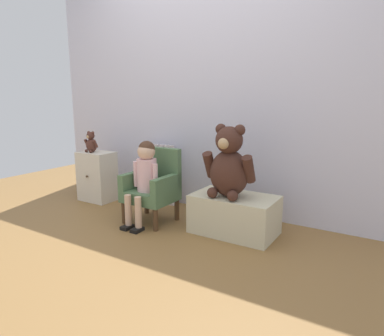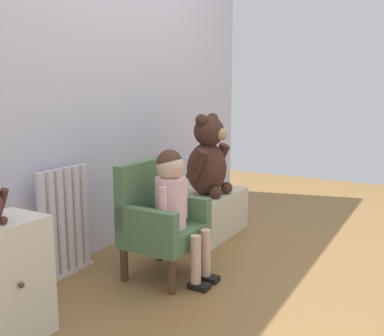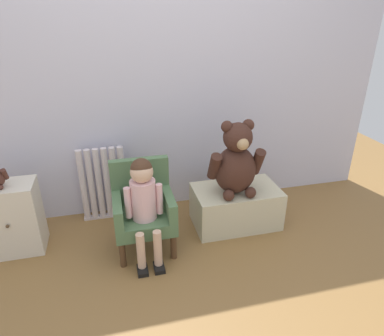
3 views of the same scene
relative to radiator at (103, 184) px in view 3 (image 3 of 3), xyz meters
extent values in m
plane|color=brown|center=(0.50, -0.96, -0.31)|extent=(6.00, 6.00, 0.00)
cube|color=silver|center=(0.50, 0.12, 0.89)|extent=(3.80, 0.05, 2.40)
cylinder|color=silver|center=(-0.16, 0.00, 0.01)|extent=(0.05, 0.05, 0.59)
cylinder|color=silver|center=(-0.09, 0.00, 0.01)|extent=(0.05, 0.05, 0.59)
cylinder|color=silver|center=(-0.03, 0.00, 0.01)|extent=(0.05, 0.05, 0.59)
cylinder|color=silver|center=(0.03, 0.00, 0.01)|extent=(0.05, 0.05, 0.59)
cylinder|color=silver|center=(0.09, 0.00, 0.01)|extent=(0.05, 0.05, 0.59)
cylinder|color=silver|center=(0.15, 0.00, 0.01)|extent=(0.05, 0.05, 0.59)
cube|color=silver|center=(0.00, 0.00, -0.30)|extent=(0.37, 0.05, 0.02)
cube|color=beige|center=(-0.62, -0.28, -0.04)|extent=(0.37, 0.26, 0.52)
sphere|color=#4C3823|center=(-0.62, -0.42, -0.02)|extent=(0.02, 0.02, 0.02)
cube|color=#4D6F48|center=(0.27, -0.49, -0.06)|extent=(0.41, 0.37, 0.10)
cube|color=#4D6F48|center=(0.27, -0.34, 0.16)|extent=(0.41, 0.06, 0.35)
cube|color=#4D6F48|center=(0.09, -0.49, 0.06)|extent=(0.06, 0.37, 0.14)
cube|color=#4D6F48|center=(0.44, -0.49, 0.06)|extent=(0.06, 0.37, 0.14)
cylinder|color=#4C331E|center=(0.09, -0.65, -0.21)|extent=(0.04, 0.04, 0.19)
cylinder|color=#4C331E|center=(0.44, -0.65, -0.21)|extent=(0.04, 0.04, 0.19)
cylinder|color=#4C331E|center=(0.09, -0.34, -0.21)|extent=(0.04, 0.04, 0.19)
cylinder|color=#4C331E|center=(0.44, -0.34, -0.21)|extent=(0.04, 0.04, 0.19)
cylinder|color=beige|center=(0.27, -0.53, 0.13)|extent=(0.17, 0.17, 0.28)
sphere|color=#D8AD8E|center=(0.27, -0.53, 0.33)|extent=(0.15, 0.15, 0.15)
sphere|color=#472D1E|center=(0.27, -0.53, 0.35)|extent=(0.14, 0.14, 0.14)
cylinder|color=#D8AD8E|center=(0.21, -0.72, -0.14)|extent=(0.06, 0.06, 0.26)
cube|color=black|center=(0.21, -0.74, -0.29)|extent=(0.07, 0.11, 0.03)
cylinder|color=#D8AD8E|center=(0.32, -0.72, -0.14)|extent=(0.06, 0.06, 0.26)
cube|color=black|center=(0.32, -0.74, -0.29)|extent=(0.07, 0.11, 0.03)
cylinder|color=beige|center=(0.16, -0.55, 0.13)|extent=(0.04, 0.04, 0.22)
cylinder|color=beige|center=(0.37, -0.55, 0.13)|extent=(0.04, 0.04, 0.22)
cube|color=beige|center=(1.01, -0.35, -0.15)|extent=(0.67, 0.40, 0.31)
ellipsoid|color=#40241C|center=(0.97, -0.38, 0.19)|extent=(0.31, 0.27, 0.37)
sphere|color=#40241C|center=(0.97, -0.39, 0.46)|extent=(0.21, 0.21, 0.21)
sphere|color=tan|center=(0.97, -0.49, 0.44)|extent=(0.08, 0.08, 0.08)
sphere|color=#40241C|center=(0.89, -0.38, 0.54)|extent=(0.08, 0.08, 0.08)
sphere|color=#40241C|center=(1.05, -0.38, 0.54)|extent=(0.08, 0.08, 0.08)
cylinder|color=#40241C|center=(0.80, -0.39, 0.25)|extent=(0.08, 0.16, 0.23)
cylinder|color=#40241C|center=(1.14, -0.39, 0.25)|extent=(0.08, 0.16, 0.23)
sphere|color=#40241C|center=(0.89, -0.50, 0.05)|extent=(0.08, 0.08, 0.08)
sphere|color=#40241C|center=(1.06, -0.50, 0.05)|extent=(0.08, 0.08, 0.08)
cylinder|color=#4A2A22|center=(-0.60, -0.31, 0.31)|extent=(0.03, 0.06, 0.09)
sphere|color=#4A2A22|center=(-0.63, -0.34, 0.23)|extent=(0.03, 0.03, 0.03)
camera|label=1|loc=(2.10, -2.76, 0.77)|focal=32.00mm
camera|label=2|loc=(-1.64, -1.77, 0.72)|focal=40.00mm
camera|label=3|loc=(0.10, -2.53, 1.28)|focal=32.00mm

